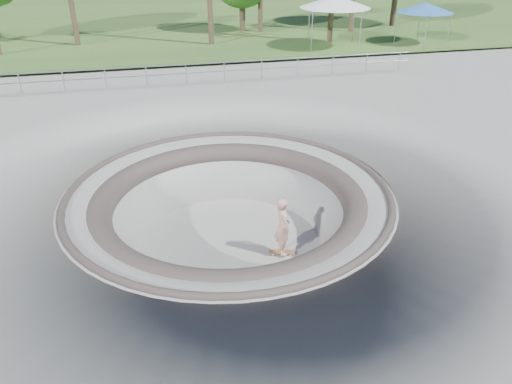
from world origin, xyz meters
TOP-DOWN VIEW (x-y plane):
  - ground at (0.00, 0.00)m, footprint 180.00×180.00m
  - skate_bowl at (0.00, 0.00)m, footprint 14.00×14.00m
  - grass_strip at (0.00, 34.00)m, footprint 180.00×36.00m
  - distant_hills at (3.78, 57.17)m, footprint 103.20×45.00m
  - safety_railing at (0.00, 12.00)m, footprint 25.00×0.06m
  - skateboard at (1.50, -0.99)m, footprint 0.86×0.44m
  - skater at (1.50, -0.99)m, footprint 0.52×0.74m
  - canopy_white at (10.38, 18.22)m, footprint 6.21×6.21m
  - canopy_blue at (16.72, 18.00)m, footprint 4.84×4.84m

SIDE VIEW (x-z plane):
  - distant_hills at x=3.78m, z-range -21.32..7.28m
  - skateboard at x=1.50m, z-range -1.88..-1.79m
  - skate_bowl at x=0.00m, z-range -3.88..0.22m
  - skater at x=1.50m, z-range -1.81..0.11m
  - ground at x=0.00m, z-range 0.00..0.00m
  - grass_strip at x=0.00m, z-range 0.16..0.28m
  - safety_railing at x=0.00m, z-range 0.18..1.20m
  - canopy_blue at x=16.72m, z-range 1.27..3.93m
  - canopy_white at x=10.38m, z-range 1.50..4.75m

